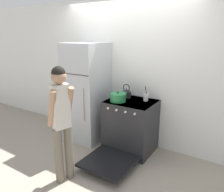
# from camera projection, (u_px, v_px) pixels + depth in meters

# --- Properties ---
(ground_plane) EXTENTS (14.00, 14.00, 0.00)m
(ground_plane) POSITION_uv_depth(u_px,v_px,m) (124.00, 137.00, 4.26)
(ground_plane) COLOR gray
(wall_back) EXTENTS (10.00, 0.06, 2.55)m
(wall_back) POSITION_uv_depth(u_px,v_px,m) (126.00, 73.00, 3.93)
(wall_back) COLOR silver
(wall_back) RESTS_ON ground_plane
(refrigerator) EXTENTS (0.68, 0.72, 1.80)m
(refrigerator) POSITION_uv_depth(u_px,v_px,m) (87.00, 92.00, 4.04)
(refrigerator) COLOR #B7BABF
(refrigerator) RESTS_ON ground_plane
(stove_range) EXTENTS (0.79, 1.36, 0.88)m
(stove_range) POSITION_uv_depth(u_px,v_px,m) (130.00, 127.00, 3.69)
(stove_range) COLOR #232326
(stove_range) RESTS_ON ground_plane
(dutch_oven_pot) EXTENTS (0.31, 0.27, 0.16)m
(dutch_oven_pot) POSITION_uv_depth(u_px,v_px,m) (118.00, 97.00, 3.56)
(dutch_oven_pot) COLOR #237A42
(dutch_oven_pot) RESTS_ON stove_range
(tea_kettle) EXTENTS (0.21, 0.16, 0.24)m
(tea_kettle) POSITION_uv_depth(u_px,v_px,m) (126.00, 93.00, 3.77)
(tea_kettle) COLOR black
(tea_kettle) RESTS_ON stove_range
(utensil_jar) EXTENTS (0.08, 0.08, 0.25)m
(utensil_jar) POSITION_uv_depth(u_px,v_px,m) (146.00, 97.00, 3.59)
(utensil_jar) COLOR silver
(utensil_jar) RESTS_ON stove_range
(person) EXTENTS (0.32, 0.37, 1.58)m
(person) POSITION_uv_depth(u_px,v_px,m) (61.00, 119.00, 2.81)
(person) COLOR #6B6051
(person) RESTS_ON ground_plane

